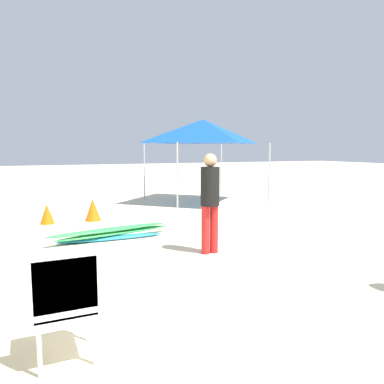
# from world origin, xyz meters

# --- Properties ---
(ground) EXTENTS (80.00, 80.00, 0.00)m
(ground) POSITION_xyz_m (0.00, 0.00, 0.00)
(ground) COLOR beige
(stacked_plastic_chairs) EXTENTS (0.48, 0.48, 1.02)m
(stacked_plastic_chairs) POSITION_xyz_m (-1.34, -0.66, 0.60)
(stacked_plastic_chairs) COLOR white
(stacked_plastic_chairs) RESTS_ON ground
(surfboard_pile) EXTENTS (2.56, 0.70, 0.24)m
(surfboard_pile) POSITION_xyz_m (-0.10, 3.39, 0.12)
(surfboard_pile) COLOR #268CCC
(surfboard_pile) RESTS_ON ground
(lifeguard_near_left) EXTENTS (0.32, 0.32, 1.70)m
(lifeguard_near_left) POSITION_xyz_m (1.22, 1.76, 0.98)
(lifeguard_near_left) COLOR red
(lifeguard_near_left) RESTS_ON ground
(popup_canopy) EXTENTS (3.14, 3.14, 2.74)m
(popup_canopy) POSITION_xyz_m (3.78, 7.26, 2.35)
(popup_canopy) COLOR #B2B2B7
(popup_canopy) RESTS_ON ground
(traffic_cone_near) EXTENTS (0.33, 0.33, 0.48)m
(traffic_cone_near) POSITION_xyz_m (-1.17, 5.57, 0.24)
(traffic_cone_near) COLOR orange
(traffic_cone_near) RESTS_ON ground
(traffic_cone_far) EXTENTS (0.39, 0.39, 0.55)m
(traffic_cone_far) POSITION_xyz_m (-0.11, 5.53, 0.28)
(traffic_cone_far) COLOR orange
(traffic_cone_far) RESTS_ON ground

